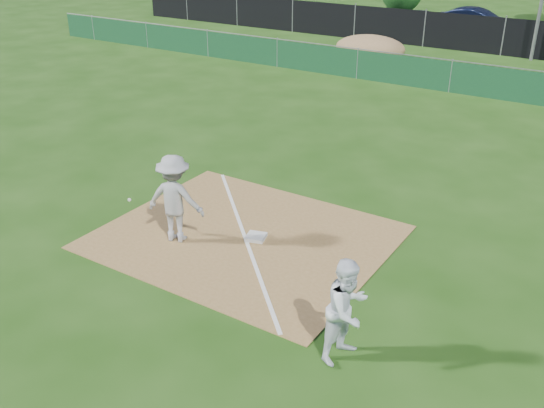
{
  "coord_description": "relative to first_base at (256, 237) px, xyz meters",
  "views": [
    {
      "loc": [
        6.79,
        -8.45,
        6.46
      ],
      "look_at": [
        0.71,
        1.0,
        1.0
      ],
      "focal_mm": 40.0,
      "sensor_mm": 36.0,
      "label": 1
    }
  ],
  "objects": [
    {
      "name": "green_fence",
      "position": [
        -0.26,
        13.95,
        0.54
      ],
      "size": [
        44.0,
        0.05,
        1.2
      ],
      "primitive_type": "cube",
      "color": "#103D21",
      "rests_on": "ground"
    },
    {
      "name": "ground",
      "position": [
        -0.26,
        8.95,
        -0.06
      ],
      "size": [
        90.0,
        90.0,
        0.0
      ],
      "primitive_type": "plane",
      "color": "#1B420E",
      "rests_on": "ground"
    },
    {
      "name": "dirt_mound",
      "position": [
        -5.26,
        17.45,
        0.52
      ],
      "size": [
        3.38,
        2.6,
        1.17
      ],
      "primitive_type": "ellipsoid",
      "color": "olive",
      "rests_on": "ground"
    },
    {
      "name": "first_base",
      "position": [
        0.0,
        0.0,
        0.0
      ],
      "size": [
        0.5,
        0.5,
        0.09
      ],
      "primitive_type": "cube",
      "rotation": [
        0.0,
        0.0,
        0.28
      ],
      "color": "silver",
      "rests_on": "infield_dirt"
    },
    {
      "name": "foul_line",
      "position": [
        -0.26,
        -0.05,
        -0.04
      ],
      "size": [
        5.01,
        5.01,
        0.01
      ],
      "primitive_type": "cube",
      "rotation": [
        0.0,
        0.0,
        0.79
      ],
      "color": "white",
      "rests_on": "infield_dirt"
    },
    {
      "name": "parking_lot",
      "position": [
        -0.26,
        26.95,
        -0.06
      ],
      "size": [
        46.0,
        9.0,
        0.01
      ],
      "primitive_type": "cube",
      "color": "black",
      "rests_on": "ground"
    },
    {
      "name": "infield_dirt",
      "position": [
        -0.26,
        -0.05,
        -0.05
      ],
      "size": [
        6.0,
        5.0,
        0.02
      ],
      "primitive_type": "cube",
      "color": "olive",
      "rests_on": "ground"
    },
    {
      "name": "play_at_first",
      "position": [
        -1.43,
        -0.92,
        0.93
      ],
      "size": [
        2.01,
        1.04,
        1.94
      ],
      "color": "#B6B5B8",
      "rests_on": "infield_dirt"
    },
    {
      "name": "runner",
      "position": [
        3.34,
        -2.38,
        0.82
      ],
      "size": [
        0.84,
        0.99,
        1.77
      ],
      "primitive_type": "imported",
      "rotation": [
        0.0,
        0.0,
        1.35
      ],
      "color": "white",
      "rests_on": "ground"
    },
    {
      "name": "black_fence",
      "position": [
        -0.26,
        21.95,
        0.84
      ],
      "size": [
        46.0,
        0.04,
        1.8
      ],
      "primitive_type": "cube",
      "color": "black",
      "rests_on": "ground"
    },
    {
      "name": "car_mid",
      "position": [
        -2.78,
        26.23,
        0.71
      ],
      "size": [
        4.65,
        1.68,
        1.52
      ],
      "primitive_type": "imported",
      "rotation": [
        0.0,
        0.0,
        1.59
      ],
      "color": "black",
      "rests_on": "parking_lot"
    },
    {
      "name": "car_left",
      "position": [
        -5.75,
        25.82,
        0.61
      ],
      "size": [
        4.17,
        2.66,
        1.32
      ],
      "primitive_type": "imported",
      "rotation": [
        0.0,
        0.0,
        1.88
      ],
      "color": "#A0A1A7",
      "rests_on": "parking_lot"
    }
  ]
}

